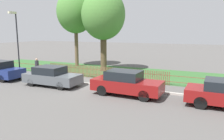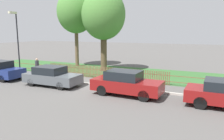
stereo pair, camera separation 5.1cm
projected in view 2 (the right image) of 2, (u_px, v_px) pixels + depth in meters
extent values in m
plane|color=#565451|center=(88.00, 85.00, 16.09)|extent=(120.00, 120.00, 0.00)
cube|color=#B2ADA3|center=(88.00, 84.00, 16.17)|extent=(33.26, 0.20, 0.12)
cube|color=#33602D|center=(119.00, 72.00, 21.16)|extent=(33.26, 6.61, 0.01)
cube|color=brown|center=(103.00, 75.00, 18.19)|extent=(33.26, 0.03, 0.05)
cube|color=brown|center=(103.00, 70.00, 18.12)|extent=(33.26, 0.03, 0.05)
cube|color=brown|center=(51.00, 68.00, 20.43)|extent=(0.06, 0.03, 1.01)
cube|color=brown|center=(52.00, 68.00, 20.38)|extent=(0.06, 0.03, 1.01)
cube|color=brown|center=(54.00, 68.00, 20.32)|extent=(0.06, 0.03, 1.01)
cube|color=brown|center=(55.00, 68.00, 20.26)|extent=(0.06, 0.03, 1.01)
cube|color=brown|center=(56.00, 69.00, 20.20)|extent=(0.06, 0.03, 1.01)
cube|color=brown|center=(57.00, 69.00, 20.14)|extent=(0.06, 0.03, 1.01)
cube|color=brown|center=(58.00, 69.00, 20.08)|extent=(0.06, 0.03, 1.01)
cube|color=brown|center=(59.00, 69.00, 20.03)|extent=(0.06, 0.03, 1.01)
cube|color=brown|center=(61.00, 69.00, 19.97)|extent=(0.06, 0.03, 1.01)
cube|color=brown|center=(62.00, 69.00, 19.91)|extent=(0.06, 0.03, 1.01)
cube|color=brown|center=(63.00, 69.00, 19.85)|extent=(0.06, 0.03, 1.01)
cube|color=brown|center=(64.00, 69.00, 19.79)|extent=(0.06, 0.03, 1.01)
cube|color=brown|center=(66.00, 69.00, 19.74)|extent=(0.06, 0.03, 1.01)
cube|color=brown|center=(67.00, 70.00, 19.68)|extent=(0.06, 0.03, 1.01)
cube|color=brown|center=(68.00, 70.00, 19.62)|extent=(0.06, 0.03, 1.01)
cube|color=brown|center=(69.00, 70.00, 19.56)|extent=(0.06, 0.03, 1.01)
cube|color=brown|center=(71.00, 70.00, 19.50)|extent=(0.06, 0.03, 1.01)
cube|color=brown|center=(72.00, 70.00, 19.44)|extent=(0.06, 0.03, 1.01)
cube|color=brown|center=(73.00, 70.00, 19.39)|extent=(0.06, 0.03, 1.01)
cube|color=brown|center=(74.00, 70.00, 19.33)|extent=(0.06, 0.03, 1.01)
cube|color=brown|center=(76.00, 70.00, 19.27)|extent=(0.06, 0.03, 1.01)
cube|color=brown|center=(77.00, 70.00, 19.21)|extent=(0.06, 0.03, 1.01)
cube|color=brown|center=(78.00, 71.00, 19.15)|extent=(0.06, 0.03, 1.01)
cube|color=brown|center=(80.00, 71.00, 19.09)|extent=(0.06, 0.03, 1.01)
cube|color=brown|center=(81.00, 71.00, 19.04)|extent=(0.06, 0.03, 1.01)
cube|color=brown|center=(82.00, 71.00, 18.98)|extent=(0.06, 0.03, 1.01)
cube|color=brown|center=(84.00, 71.00, 18.92)|extent=(0.06, 0.03, 1.01)
cube|color=brown|center=(85.00, 71.00, 18.86)|extent=(0.06, 0.03, 1.01)
cube|color=brown|center=(86.00, 71.00, 18.80)|extent=(0.06, 0.03, 1.01)
cube|color=brown|center=(88.00, 71.00, 18.75)|extent=(0.06, 0.03, 1.01)
cube|color=brown|center=(89.00, 72.00, 18.69)|extent=(0.06, 0.03, 1.01)
cube|color=brown|center=(91.00, 72.00, 18.63)|extent=(0.06, 0.03, 1.01)
cube|color=brown|center=(92.00, 72.00, 18.57)|extent=(0.06, 0.03, 1.01)
cube|color=brown|center=(93.00, 72.00, 18.51)|extent=(0.06, 0.03, 1.01)
cube|color=brown|center=(95.00, 72.00, 18.45)|extent=(0.06, 0.03, 1.01)
cube|color=brown|center=(96.00, 72.00, 18.40)|extent=(0.06, 0.03, 1.01)
cube|color=brown|center=(98.00, 72.00, 18.34)|extent=(0.06, 0.03, 1.01)
cube|color=brown|center=(99.00, 72.00, 18.28)|extent=(0.06, 0.03, 1.01)
cube|color=brown|center=(101.00, 73.00, 18.22)|extent=(0.06, 0.03, 1.01)
cube|color=brown|center=(102.00, 73.00, 18.16)|extent=(0.06, 0.03, 1.01)
cube|color=brown|center=(104.00, 73.00, 18.11)|extent=(0.06, 0.03, 1.01)
cube|color=brown|center=(105.00, 73.00, 18.05)|extent=(0.06, 0.03, 1.01)
cube|color=brown|center=(106.00, 73.00, 17.99)|extent=(0.06, 0.03, 1.01)
cube|color=brown|center=(108.00, 73.00, 17.93)|extent=(0.06, 0.03, 1.01)
cube|color=brown|center=(109.00, 73.00, 17.87)|extent=(0.06, 0.03, 1.01)
cube|color=brown|center=(111.00, 73.00, 17.81)|extent=(0.06, 0.03, 1.01)
cube|color=brown|center=(113.00, 74.00, 17.76)|extent=(0.06, 0.03, 1.01)
cube|color=brown|center=(114.00, 74.00, 17.70)|extent=(0.06, 0.03, 1.01)
cube|color=brown|center=(116.00, 74.00, 17.64)|extent=(0.06, 0.03, 1.01)
cube|color=brown|center=(117.00, 74.00, 17.58)|extent=(0.06, 0.03, 1.01)
cube|color=brown|center=(119.00, 74.00, 17.52)|extent=(0.06, 0.03, 1.01)
cube|color=brown|center=(120.00, 74.00, 17.46)|extent=(0.06, 0.03, 1.01)
cube|color=brown|center=(122.00, 74.00, 17.41)|extent=(0.06, 0.03, 1.01)
cube|color=brown|center=(124.00, 75.00, 17.35)|extent=(0.06, 0.03, 1.01)
cube|color=brown|center=(125.00, 75.00, 17.29)|extent=(0.06, 0.03, 1.01)
cube|color=brown|center=(127.00, 75.00, 17.23)|extent=(0.06, 0.03, 1.01)
cube|color=brown|center=(128.00, 75.00, 17.17)|extent=(0.06, 0.03, 1.01)
cube|color=brown|center=(130.00, 75.00, 17.12)|extent=(0.06, 0.03, 1.01)
cube|color=brown|center=(132.00, 75.00, 17.06)|extent=(0.06, 0.03, 1.01)
cube|color=brown|center=(133.00, 75.00, 17.00)|extent=(0.06, 0.03, 1.01)
cube|color=brown|center=(135.00, 76.00, 16.94)|extent=(0.06, 0.03, 1.01)
cube|color=brown|center=(137.00, 76.00, 16.88)|extent=(0.06, 0.03, 1.01)
cube|color=brown|center=(138.00, 76.00, 16.82)|extent=(0.06, 0.03, 1.01)
cube|color=brown|center=(140.00, 76.00, 16.77)|extent=(0.06, 0.03, 1.01)
cube|color=brown|center=(142.00, 76.00, 16.71)|extent=(0.06, 0.03, 1.01)
cube|color=brown|center=(144.00, 76.00, 16.65)|extent=(0.06, 0.03, 1.01)
cube|color=brown|center=(145.00, 77.00, 16.59)|extent=(0.06, 0.03, 1.01)
cube|color=brown|center=(147.00, 77.00, 16.53)|extent=(0.06, 0.03, 1.01)
cube|color=brown|center=(149.00, 77.00, 16.47)|extent=(0.06, 0.03, 1.01)
cube|color=brown|center=(151.00, 77.00, 16.42)|extent=(0.06, 0.03, 1.01)
cube|color=brown|center=(152.00, 77.00, 16.36)|extent=(0.06, 0.03, 1.01)
cube|color=brown|center=(154.00, 77.00, 16.30)|extent=(0.06, 0.03, 1.01)
cube|color=brown|center=(156.00, 77.00, 16.24)|extent=(0.06, 0.03, 1.01)
cube|color=brown|center=(158.00, 78.00, 16.18)|extent=(0.06, 0.03, 1.01)
cube|color=brown|center=(160.00, 78.00, 16.13)|extent=(0.06, 0.03, 1.01)
cube|color=brown|center=(162.00, 78.00, 16.07)|extent=(0.06, 0.03, 1.01)
cube|color=brown|center=(164.00, 78.00, 16.01)|extent=(0.06, 0.03, 1.01)
cube|color=brown|center=(165.00, 78.00, 15.95)|extent=(0.06, 0.03, 1.01)
cube|color=brown|center=(167.00, 79.00, 15.89)|extent=(0.06, 0.03, 1.01)
cube|color=brown|center=(169.00, 79.00, 15.83)|extent=(0.06, 0.03, 1.01)
cube|color=navy|center=(0.00, 72.00, 18.00)|extent=(4.03, 1.88, 0.70)
cylinder|color=black|center=(20.00, 75.00, 18.30)|extent=(0.57, 0.15, 0.57)
cylinder|color=black|center=(2.00, 79.00, 16.80)|extent=(0.57, 0.15, 0.57)
cube|color=#51565B|center=(53.00, 78.00, 15.78)|extent=(4.18, 1.87, 0.63)
cube|color=black|center=(50.00, 70.00, 15.77)|extent=(2.03, 1.64, 0.53)
cylinder|color=black|center=(74.00, 81.00, 16.05)|extent=(0.57, 0.15, 0.56)
cylinder|color=black|center=(60.00, 86.00, 14.58)|extent=(0.57, 0.15, 0.56)
cylinder|color=black|center=(46.00, 78.00, 17.08)|extent=(0.57, 0.15, 0.56)
cylinder|color=black|center=(31.00, 82.00, 15.61)|extent=(0.57, 0.15, 0.56)
cube|color=maroon|center=(127.00, 85.00, 13.37)|extent=(4.33, 1.76, 0.69)
cube|color=black|center=(124.00, 75.00, 13.36)|extent=(2.09, 1.55, 0.55)
cylinder|color=black|center=(151.00, 90.00, 13.52)|extent=(0.66, 0.15, 0.66)
cylinder|color=black|center=(144.00, 96.00, 12.15)|extent=(0.66, 0.15, 0.66)
cylinder|color=black|center=(113.00, 85.00, 14.68)|extent=(0.66, 0.15, 0.66)
cylinder|color=black|center=(102.00, 90.00, 13.32)|extent=(0.66, 0.15, 0.66)
cylinder|color=black|center=(203.00, 95.00, 12.45)|extent=(0.66, 0.15, 0.66)
cylinder|color=black|center=(200.00, 103.00, 10.97)|extent=(0.66, 0.15, 0.66)
cylinder|color=black|center=(131.00, 83.00, 15.48)|extent=(0.59, 0.11, 0.59)
cylinder|color=black|center=(113.00, 81.00, 16.04)|extent=(0.59, 0.11, 0.59)
ellipsoid|color=black|center=(122.00, 78.00, 15.71)|extent=(1.81, 0.58, 0.73)
ellipsoid|color=black|center=(127.00, 75.00, 15.50)|extent=(0.43, 0.71, 0.34)
cylinder|color=brown|center=(77.00, 45.00, 24.55)|extent=(0.40, 0.40, 4.74)
ellipsoid|color=#4C8438|center=(76.00, 12.00, 23.92)|extent=(4.11, 4.11, 4.73)
cylinder|color=brown|center=(104.00, 50.00, 21.53)|extent=(0.60, 0.60, 4.16)
ellipsoid|color=#4C8438|center=(104.00, 15.00, 20.94)|extent=(4.22, 4.22, 4.85)
cylinder|color=black|center=(36.00, 72.00, 19.12)|extent=(0.15, 0.15, 0.77)
cylinder|color=black|center=(39.00, 72.00, 19.08)|extent=(0.15, 0.15, 0.77)
cylinder|color=#333338|center=(37.00, 64.00, 18.98)|extent=(0.40, 0.40, 0.61)
sphere|color=tan|center=(37.00, 59.00, 18.91)|extent=(0.21, 0.21, 0.21)
cylinder|color=black|center=(18.00, 45.00, 19.51)|extent=(0.11, 0.11, 5.38)
cube|color=beige|center=(12.00, 13.00, 18.71)|extent=(0.20, 0.76, 0.18)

